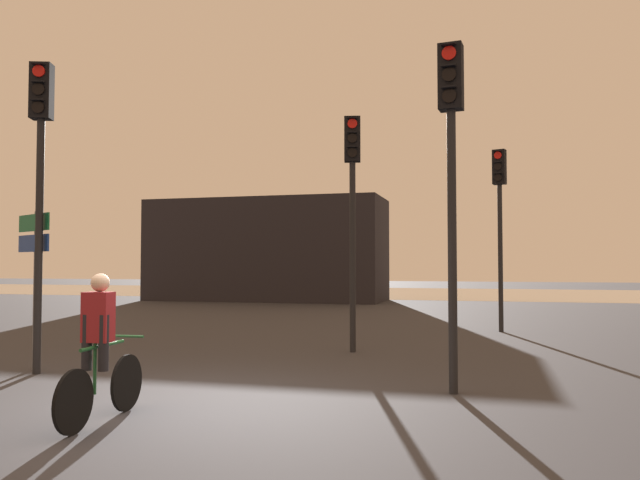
{
  "coord_description": "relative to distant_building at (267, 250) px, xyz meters",
  "views": [
    {
      "loc": [
        3.66,
        -6.71,
        1.71
      ],
      "look_at": [
        0.5,
        5.0,
        2.2
      ],
      "focal_mm": 35.0,
      "sensor_mm": 36.0,
      "label": 1
    }
  ],
  "objects": [
    {
      "name": "distant_building",
      "position": [
        0.0,
        0.0,
        0.0
      ],
      "size": [
        11.38,
        4.0,
        4.87
      ],
      "primitive_type": "cube",
      "color": "black",
      "rests_on": "ground"
    },
    {
      "name": "water_strip",
      "position": [
        6.74,
        10.0,
        -2.43
      ],
      "size": [
        80.0,
        16.0,
        0.01
      ],
      "primitive_type": "cube",
      "color": "#9E937F",
      "rests_on": "ground"
    },
    {
      "name": "cyclist",
      "position": [
        6.32,
        -22.66,
        -1.62
      ],
      "size": [
        0.46,
        1.71,
        1.62
      ],
      "rotation": [
        0.0,
        0.0,
        0.05
      ],
      "color": "black",
      "rests_on": "ground"
    },
    {
      "name": "traffic_light_center",
      "position": [
        7.82,
        -16.52,
        0.8
      ],
      "size": [
        0.36,
        0.38,
        4.67
      ],
      "rotation": [
        0.0,
        0.0,
        3.34
      ],
      "color": "black",
      "rests_on": "ground"
    },
    {
      "name": "traffic_light_near_right",
      "position": [
        9.94,
        -20.07,
        0.82
      ],
      "size": [
        0.34,
        0.36,
        4.71
      ],
      "rotation": [
        0.0,
        0.0,
        3.03
      ],
      "color": "black",
      "rests_on": "ground"
    },
    {
      "name": "traffic_light_far_right",
      "position": [
        10.71,
        -11.89,
        0.82
      ],
      "size": [
        0.37,
        0.39,
        4.7
      ],
      "rotation": [
        0.0,
        0.0,
        2.87
      ],
      "color": "black",
      "rests_on": "ground"
    },
    {
      "name": "direction_sign_post",
      "position": [
        3.19,
        -19.92,
        -0.64
      ],
      "size": [
        0.99,
        0.53,
        2.6
      ],
      "rotation": [
        0.0,
        0.0,
        2.67
      ],
      "color": "slate",
      "rests_on": "ground"
    },
    {
      "name": "traffic_light_near_left",
      "position": [
        3.52,
        -20.22,
        0.97
      ],
      "size": [
        0.38,
        0.4,
        4.95
      ],
      "rotation": [
        0.0,
        0.0,
        3.47
      ],
      "color": "black",
      "rests_on": "ground"
    },
    {
      "name": "ground_plane",
      "position": [
        6.74,
        -21.89,
        -2.44
      ],
      "size": [
        120.0,
        120.0,
        0.0
      ],
      "primitive_type": "plane",
      "color": "#333338"
    }
  ]
}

